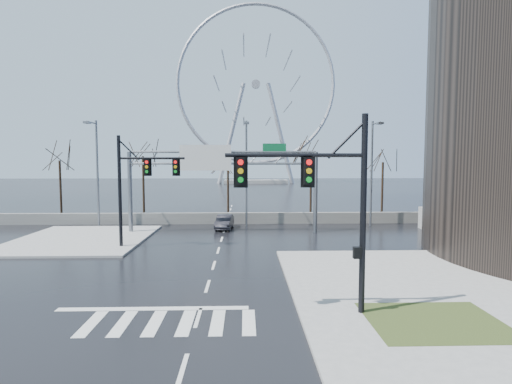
{
  "coord_description": "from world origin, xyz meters",
  "views": [
    {
      "loc": [
        1.86,
        -19.4,
        6.15
      ],
      "look_at": [
        2.65,
        8.93,
        4.0
      ],
      "focal_mm": 28.0,
      "sensor_mm": 36.0,
      "label": 1
    }
  ],
  "objects_px": {
    "car": "(224,222)",
    "signal_mast_far": "(136,180)",
    "ferris_wheel": "(256,91)",
    "sign_gantry": "(219,173)",
    "signal_mast_near": "(329,195)"
  },
  "relations": [
    {
      "from": "sign_gantry",
      "to": "car",
      "type": "height_order",
      "value": "sign_gantry"
    },
    {
      "from": "signal_mast_far",
      "to": "sign_gantry",
      "type": "xyz_separation_m",
      "value": [
        5.49,
        6.0,
        0.35
      ]
    },
    {
      "from": "signal_mast_far",
      "to": "ferris_wheel",
      "type": "bearing_deg",
      "value": 82.8
    },
    {
      "from": "signal_mast_near",
      "to": "car",
      "type": "xyz_separation_m",
      "value": [
        -5.17,
        21.04,
        -4.24
      ]
    },
    {
      "from": "signal_mast_near",
      "to": "car",
      "type": "relative_size",
      "value": 2.07
    },
    {
      "from": "car",
      "to": "signal_mast_far",
      "type": "bearing_deg",
      "value": -120.84
    },
    {
      "from": "car",
      "to": "signal_mast_near",
      "type": "bearing_deg",
      "value": -71.05
    },
    {
      "from": "ferris_wheel",
      "to": "signal_mast_far",
      "type": "bearing_deg",
      "value": -97.2
    },
    {
      "from": "ferris_wheel",
      "to": "car",
      "type": "xyz_separation_m",
      "value": [
        -5.03,
        -78.0,
        -25.5
      ]
    },
    {
      "from": "signal_mast_near",
      "to": "sign_gantry",
      "type": "bearing_deg",
      "value": 106.19
    },
    {
      "from": "sign_gantry",
      "to": "ferris_wheel",
      "type": "relative_size",
      "value": 0.32
    },
    {
      "from": "car",
      "to": "sign_gantry",
      "type": "bearing_deg",
      "value": -94.45
    },
    {
      "from": "signal_mast_far",
      "to": "car",
      "type": "bearing_deg",
      "value": 54.02
    },
    {
      "from": "sign_gantry",
      "to": "signal_mast_far",
      "type": "bearing_deg",
      "value": -132.47
    },
    {
      "from": "signal_mast_far",
      "to": "car",
      "type": "xyz_separation_m",
      "value": [
        5.84,
        8.04,
        -4.2
      ]
    }
  ]
}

